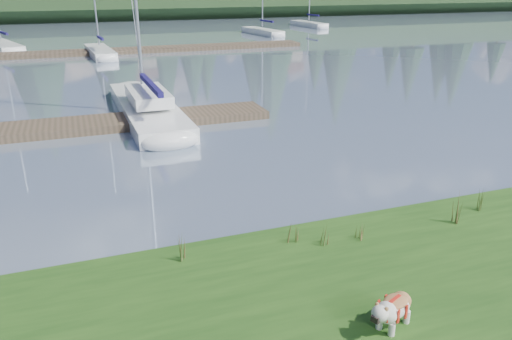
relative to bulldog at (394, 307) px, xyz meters
name	(u,v)px	position (x,y,z in m)	size (l,w,h in m)	color
ground	(116,53)	(-0.87, 35.08, -0.70)	(200.00, 200.00, 0.00)	gray
bulldog	(394,307)	(0.00, 0.00, 0.00)	(0.94, 0.64, 0.55)	silver
sailboat_main	(144,102)	(-1.44, 16.00, -0.28)	(2.22, 10.25, 14.55)	white
dock_near	(59,128)	(-4.87, 14.08, -0.55)	(16.00, 2.00, 0.30)	#4C3D2C
dock_far	(142,50)	(1.13, 35.08, -0.55)	(26.00, 2.20, 0.30)	#4C3D2C
sailboat_bg_2	(99,50)	(-2.16, 34.48, -0.37)	(2.02, 7.50, 11.19)	white
sailboat_bg_4	(259,31)	(14.42, 44.70, -0.37)	(2.45, 7.64, 11.12)	white
sailboat_bg_5	(306,24)	(22.80, 51.18, -0.38)	(2.08, 7.45, 10.57)	white
weed_0	(293,232)	(-0.34, 2.92, -0.14)	(0.17, 0.14, 0.49)	#475B23
weed_1	(325,235)	(0.21, 2.60, -0.14)	(0.17, 0.14, 0.49)	#475B23
weed_2	(455,209)	(3.26, 2.49, -0.03)	(0.17, 0.14, 0.75)	#475B23
weed_3	(181,248)	(-2.60, 2.99, -0.10)	(0.17, 0.14, 0.58)	#475B23
weed_4	(361,231)	(1.00, 2.56, -0.18)	(0.17, 0.14, 0.40)	#475B23
weed_5	(480,201)	(4.28, 2.84, -0.13)	(0.17, 0.14, 0.53)	#475B23
mud_lip	(259,245)	(-0.87, 3.48, -0.63)	(60.00, 0.50, 0.14)	#33281C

